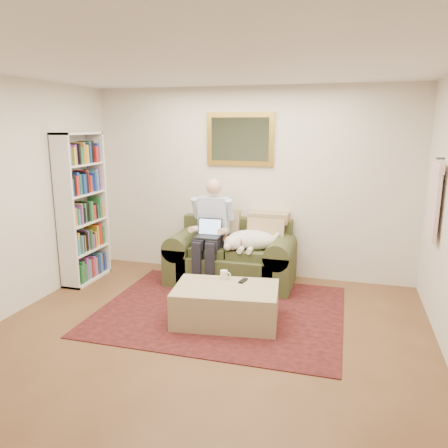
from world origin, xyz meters
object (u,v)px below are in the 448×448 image
at_px(sleeping_dog, 252,240).
at_px(bookshelf, 82,208).
at_px(coffee_mug, 224,275).
at_px(seated_man, 210,233).
at_px(laptop, 209,232).
at_px(ottoman, 226,305).
at_px(sofa, 231,262).

bearing_deg(sleeping_dog, bookshelf, -170.91).
xyz_separation_m(coffee_mug, bookshelf, (-2.13, 0.54, 0.55)).
bearing_deg(seated_man, sleeping_dog, 7.13).
bearing_deg(laptop, bookshelf, -172.40).
bearing_deg(ottoman, sleeping_dog, 88.28).
height_order(laptop, bookshelf, bookshelf).
bearing_deg(sofa, coffee_mug, -79.92).
distance_m(sleeping_dog, bookshelf, 2.31).
xyz_separation_m(laptop, sleeping_dog, (0.55, 0.13, -0.10)).
xyz_separation_m(seated_man, ottoman, (0.51, -1.06, -0.50)).
bearing_deg(seated_man, bookshelf, -170.28).
xyz_separation_m(laptop, bookshelf, (-1.70, -0.23, 0.27)).
bearing_deg(ottoman, coffee_mug, 111.16).
distance_m(seated_man, coffee_mug, 0.96).
relative_size(seated_man, sleeping_dog, 2.04).
relative_size(sleeping_dog, coffee_mug, 6.85).
bearing_deg(seated_man, laptop, -90.00).
bearing_deg(bookshelf, laptop, 7.60).
height_order(sleeping_dog, ottoman, sleeping_dog).
bearing_deg(laptop, sleeping_dog, 13.64).
bearing_deg(sleeping_dog, ottoman, -91.72).
distance_m(seated_man, laptop, 0.07).
distance_m(seated_man, bookshelf, 1.75).
distance_m(coffee_mug, bookshelf, 2.26).
height_order(ottoman, coffee_mug, coffee_mug).
relative_size(laptop, bookshelf, 0.16).
xyz_separation_m(sofa, coffee_mug, (0.17, -0.98, 0.16)).
height_order(laptop, coffee_mug, laptop).
height_order(sofa, bookshelf, bookshelf).
xyz_separation_m(seated_man, sleeping_dog, (0.55, 0.07, -0.06)).
bearing_deg(laptop, sofa, 41.02).
height_order(sofa, ottoman, sofa).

